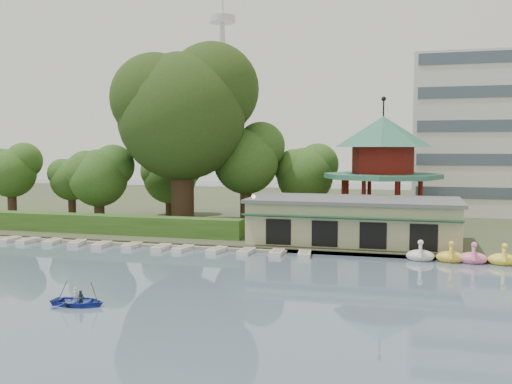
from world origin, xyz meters
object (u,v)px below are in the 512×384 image
at_px(pavilion, 383,160).
at_px(big_tree, 184,107).
at_px(boathouse, 353,220).
at_px(dock, 107,242).
at_px(rowboat_with_passengers, 78,297).

relative_size(pavilion, big_tree, 0.68).
relative_size(boathouse, big_tree, 0.93).
xyz_separation_m(dock, pavilion, (24.00, 14.80, 7.36)).
xyz_separation_m(dock, big_tree, (3.19, 11.02, 13.01)).
relative_size(boathouse, pavilion, 1.38).
distance_m(boathouse, big_tree, 22.56).
height_order(dock, boathouse, boathouse).
bearing_deg(big_tree, boathouse, -18.37).
bearing_deg(rowboat_with_passengers, big_tree, 101.02).
distance_m(boathouse, rowboat_with_passengers, 27.07).
bearing_deg(dock, pavilion, 31.66).
xyz_separation_m(boathouse, pavilion, (2.00, 10.03, 5.11)).
bearing_deg(dock, rowboat_with_passengers, -64.50).
xyz_separation_m(boathouse, big_tree, (-18.81, 6.25, 10.77)).
distance_m(dock, big_tree, 17.35).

